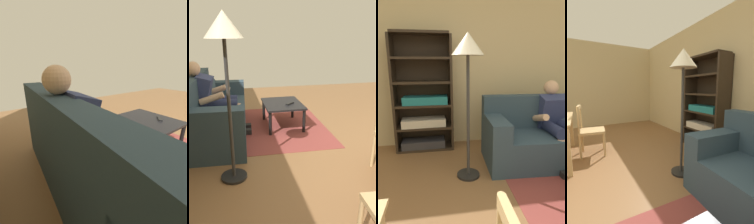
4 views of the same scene
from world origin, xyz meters
The scene contains 4 objects.
wall_back centered at (0.00, 2.93, 1.32)m, with size 7.20×0.12×2.63m, color #D1BC8C.
bookshelf centered at (-0.48, 2.68, 0.75)m, with size 0.90×0.36×1.82m.
dining_chair_near_wall centered at (-1.22, 0.63, 0.45)m, with size 0.46×0.46×0.91m.
floor_lamp centered at (0.08, 1.69, 1.43)m, with size 0.36×0.36×1.70m.
Camera 4 is at (1.70, 0.47, 1.18)m, focal length 24.19 mm.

